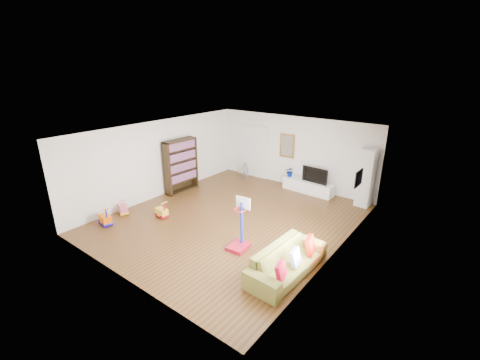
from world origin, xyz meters
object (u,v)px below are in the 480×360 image
Objects in this scene: media_console at (308,187)px; sofa at (287,261)px; bookshelf at (181,166)px; basketball_hoop at (238,225)px.

sofa is (1.85, -4.81, 0.10)m from media_console.
bookshelf reaches higher than media_console.
basketball_hoop is (0.34, -4.66, 0.46)m from media_console.
basketball_hoop is (-1.51, 0.15, 0.36)m from sofa.
sofa is (5.66, -2.08, -0.66)m from bookshelf.
media_console is 1.40× the size of basketball_hoop.
media_console is at bearing 37.44° from bookshelf.
sofa is at bearing -18.37° from bookshelf.
bookshelf reaches higher than basketball_hoop.
bookshelf is 0.88× the size of sofa.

